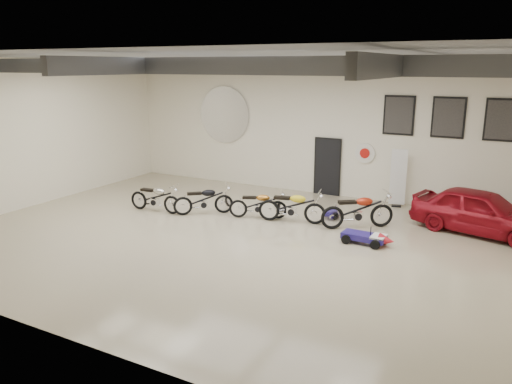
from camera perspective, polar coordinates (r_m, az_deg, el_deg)
The scene contains 19 objects.
floor at distance 14.15m, azimuth -2.30°, elevation -5.38°, with size 16.00×12.00×0.01m, color tan.
ceiling at distance 13.32m, azimuth -2.52°, elevation 15.31°, with size 16.00×12.00×0.01m, color slate.
back_wall at distance 18.87m, azimuth 6.94°, elevation 7.31°, with size 16.00×0.02×5.00m, color #F1E7CF.
left_wall at distance 18.84m, azimuth -24.01°, elevation 6.17°, with size 0.02×12.00×5.00m, color #F1E7CF.
ceiling_beams at distance 13.32m, azimuth -2.51°, elevation 14.24°, with size 15.80×11.80×0.32m, color #5A5C62, non-canonical shape.
door at distance 18.88m, azimuth 8.17°, elevation 2.82°, with size 0.92×0.08×2.10m, color black.
logo_plaque at distance 20.58m, azimuth -3.64°, elevation 8.80°, with size 2.30×0.06×1.16m, color silver, non-canonical shape.
poster_left at distance 17.91m, azimuth 16.02°, elevation 8.43°, with size 1.05×0.08×1.35m, color black, non-canonical shape.
poster_mid at distance 17.64m, azimuth 21.13°, elevation 7.95°, with size 1.05×0.08×1.35m, color black, non-canonical shape.
poster_right at distance 17.52m, azimuth 26.35°, elevation 7.39°, with size 1.05×0.08×1.35m, color black, non-canonical shape.
oil_sign at distance 18.35m, azimuth 12.35°, elevation 4.36°, with size 0.72×0.10×0.72m, color white, non-canonical shape.
banner_stand at distance 17.75m, azimuth 15.93°, elevation 1.44°, with size 0.53×0.21×1.96m, color white, non-canonical shape.
motorcycle_silver at distance 16.93m, azimuth -11.48°, elevation -0.58°, with size 1.92×0.59×1.00m, color silver, non-canonical shape.
motorcycle_black at distance 16.39m, azimuth -6.04°, elevation -0.86°, with size 1.92×0.60×1.00m, color silver, non-canonical shape.
motorcycle_gold at distance 15.89m, azimuth 0.22°, elevation -1.37°, with size 1.81×0.56×0.94m, color silver, non-canonical shape.
motorcycle_yellow at distance 15.48m, azimuth 4.11°, elevation -1.57°, with size 2.07×0.64×1.07m, color silver, non-canonical shape.
motorcycle_red at distance 15.21m, azimuth 11.52°, elevation -2.00°, with size 2.19×0.68×1.14m, color silver, non-canonical shape.
go_kart at distance 13.98m, azimuth 12.73°, elevation -4.83°, with size 1.45×0.65×0.53m, color navy, non-canonical shape.
vintage_car at distance 15.80m, azimuth 24.32°, elevation -2.05°, with size 3.87×1.56×1.32m, color maroon.
Camera 1 is at (6.77, -11.47, 4.76)m, focal length 35.00 mm.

